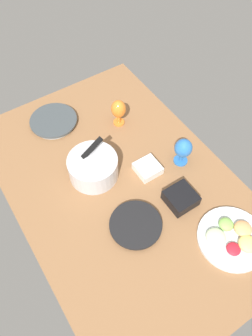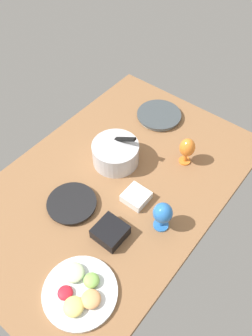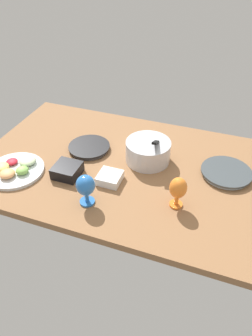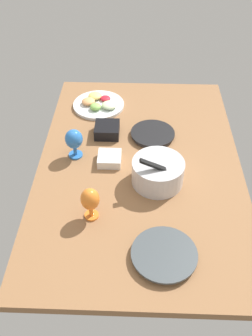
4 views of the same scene
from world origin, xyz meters
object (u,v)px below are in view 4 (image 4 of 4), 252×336
object	(u,v)px
dinner_plate_right	(164,255)
hurricane_glass_blue	(74,140)
mixing_bowl	(158,171)
hurricane_glass_orange	(90,200)
dinner_plate_left	(153,134)
square_bowl_black	(107,129)
fruit_platter	(99,104)
square_bowl_white	(110,158)

from	to	relation	value
dinner_plate_right	hurricane_glass_blue	xyz separation A→B (cm)	(-61.06, -44.00, 8.86)
mixing_bowl	hurricane_glass_orange	world-z (taller)	mixing_bowl
dinner_plate_left	mixing_bowl	xyz separation A→B (cm)	(35.77, 1.59, 5.26)
mixing_bowl	square_bowl_black	xyz separation A→B (cm)	(-36.59, -27.07, -3.18)
dinner_plate_right	fruit_platter	size ratio (longest dim) A/B	0.86
dinner_plate_left	square_bowl_white	size ratio (longest dim) A/B	2.08
dinner_plate_left	hurricane_glass_blue	xyz separation A→B (cm)	(18.01, -40.78, 8.98)
hurricane_glass_blue	hurricane_glass_orange	bearing A→B (deg)	17.22
fruit_platter	dinner_plate_right	bearing A→B (deg)	18.48
dinner_plate_left	square_bowl_black	world-z (taller)	square_bowl_black
mixing_bowl	fruit_platter	bearing A→B (deg)	-151.95
dinner_plate_left	fruit_platter	world-z (taller)	fruit_platter
square_bowl_black	fruit_platter	bearing A→B (deg)	-165.28
dinner_plate_left	mixing_bowl	world-z (taller)	mixing_bowl
fruit_platter	hurricane_glass_orange	size ratio (longest dim) A/B	1.89
fruit_platter	hurricane_glass_orange	distance (cm)	88.20
dinner_plate_left	dinner_plate_right	distance (cm)	79.14
hurricane_glass_orange	fruit_platter	bearing A→B (deg)	-176.92
fruit_platter	square_bowl_black	xyz separation A→B (cm)	(28.05, 7.37, 1.63)
mixing_bowl	hurricane_glass_blue	world-z (taller)	mixing_bowl
fruit_platter	hurricane_glass_blue	world-z (taller)	hurricane_glass_blue
fruit_platter	square_bowl_black	world-z (taller)	square_bowl_black
fruit_platter	square_bowl_white	bearing A→B (deg)	11.41
dinner_plate_right	hurricane_glass_blue	bearing A→B (deg)	-144.22
dinner_plate_right	fruit_platter	bearing A→B (deg)	-161.52
mixing_bowl	square_bowl_black	size ratio (longest dim) A/B	1.84
dinner_plate_left	hurricane_glass_blue	distance (cm)	45.47
dinner_plate_right	mixing_bowl	size ratio (longest dim) A/B	1.08
square_bowl_black	dinner_plate_right	bearing A→B (deg)	19.77
dinner_plate_left	hurricane_glass_orange	size ratio (longest dim) A/B	1.48
dinner_plate_right	square_bowl_white	bearing A→B (deg)	-155.65
mixing_bowl	hurricane_glass_blue	distance (cm)	46.09
square_bowl_black	mixing_bowl	bearing A→B (deg)	36.50
dinner_plate_left	hurricane_glass_blue	world-z (taller)	hurricane_glass_blue
hurricane_glass_blue	hurricane_glass_orange	distance (cm)	42.68
hurricane_glass_orange	square_bowl_white	size ratio (longest dim) A/B	1.40
dinner_plate_left	hurricane_glass_orange	bearing A→B (deg)	-25.58
mixing_bowl	dinner_plate_left	bearing A→B (deg)	-177.46
hurricane_glass_blue	dinner_plate_left	bearing A→B (deg)	113.83
mixing_bowl	hurricane_glass_blue	xyz separation A→B (cm)	(-17.76, -42.36, 3.72)
mixing_bowl	square_bowl_black	bearing A→B (deg)	-143.50
hurricane_glass_blue	square_bowl_black	xyz separation A→B (cm)	(-18.83, 15.29, -6.90)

